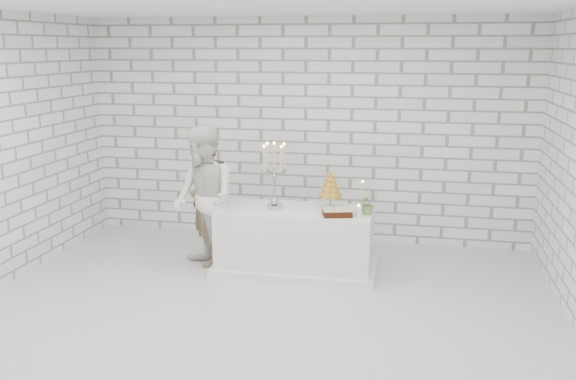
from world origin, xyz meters
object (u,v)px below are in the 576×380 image
at_px(groom, 206,200).
at_px(bride, 204,199).
at_px(croquembouche, 330,190).
at_px(cake_table, 295,240).
at_px(candelabra, 274,176).

relative_size(groom, bride, 0.92).
bearing_deg(groom, croquembouche, 55.81).
distance_m(cake_table, croquembouche, 0.73).
xyz_separation_m(cake_table, bride, (-1.05, -0.23, 0.50)).
distance_m(groom, croquembouche, 1.51).
height_order(cake_table, bride, bride).
bearing_deg(croquembouche, groom, -175.71).
relative_size(bride, croquembouche, 3.90).
bearing_deg(croquembouche, cake_table, -161.33).
bearing_deg(candelabra, bride, -165.81).
relative_size(cake_table, croquembouche, 4.03).
bearing_deg(groom, bride, -24.43).
bearing_deg(cake_table, candelabra, -173.99).
height_order(groom, bride, bride).
bearing_deg(bride, croquembouche, 61.95).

